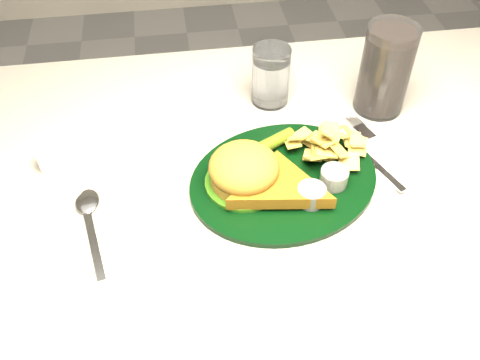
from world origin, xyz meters
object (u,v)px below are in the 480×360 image
object	(u,v)px
cola_glass	(385,70)
fork_napkin	(375,162)
dinner_plate	(285,167)
water_glass	(271,76)
table	(241,312)

from	to	relation	value
cola_glass	fork_napkin	distance (m)	0.17
cola_glass	dinner_plate	bearing A→B (deg)	-142.08
dinner_plate	fork_napkin	bearing A→B (deg)	-11.09
water_glass	cola_glass	size ratio (longest dim) A/B	0.67
table	dinner_plate	bearing A→B (deg)	2.20
fork_napkin	cola_glass	bearing A→B (deg)	48.53
table	cola_glass	xyz separation A→B (m)	(0.28, 0.16, 0.46)
water_glass	cola_glass	xyz separation A→B (m)	(0.19, -0.05, 0.03)
table	dinner_plate	xyz separation A→B (m)	(0.07, 0.00, 0.41)
dinner_plate	water_glass	xyz separation A→B (m)	(0.02, 0.21, 0.02)
fork_napkin	dinner_plate	bearing A→B (deg)	164.86
table	fork_napkin	world-z (taller)	fork_napkin
cola_glass	table	bearing A→B (deg)	-149.21
table	fork_napkin	bearing A→B (deg)	5.00
table	water_glass	world-z (taller)	water_glass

